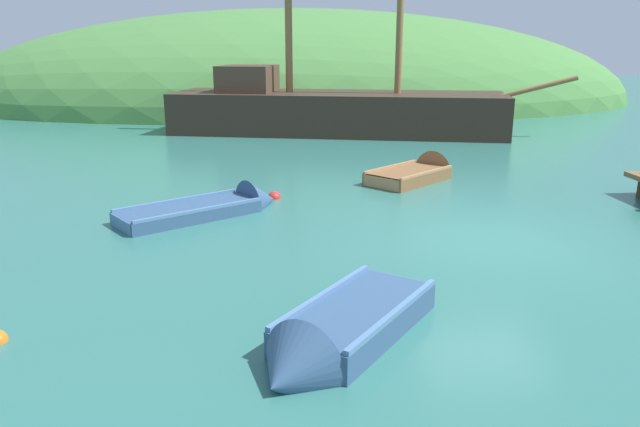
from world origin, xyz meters
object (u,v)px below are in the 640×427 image
(rowboat_outer_right, at_px, (420,175))
(sailing_ship, at_px, (334,118))
(rowboat_outer_left, at_px, (337,338))
(rowboat_center, at_px, (217,209))
(buoy_red, at_px, (274,198))

(rowboat_outer_right, bearing_deg, sailing_ship, 56.98)
(rowboat_outer_left, bearing_deg, rowboat_center, -125.77)
(sailing_ship, height_order, buoy_red, sailing_ship)
(rowboat_outer_right, height_order, buoy_red, rowboat_outer_right)
(rowboat_outer_left, bearing_deg, sailing_ship, -148.82)
(rowboat_center, bearing_deg, rowboat_outer_left, -107.14)
(buoy_red, bearing_deg, rowboat_outer_left, -84.72)
(rowboat_outer_left, distance_m, rowboat_outer_right, 10.29)
(rowboat_outer_left, bearing_deg, rowboat_outer_right, -162.46)
(sailing_ship, bearing_deg, buoy_red, -90.39)
(sailing_ship, relative_size, rowboat_outer_right, 5.31)
(rowboat_outer_left, bearing_deg, buoy_red, -137.71)
(sailing_ship, distance_m, rowboat_center, 13.15)
(buoy_red, bearing_deg, sailing_ship, 76.66)
(rowboat_outer_right, relative_size, rowboat_center, 0.82)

